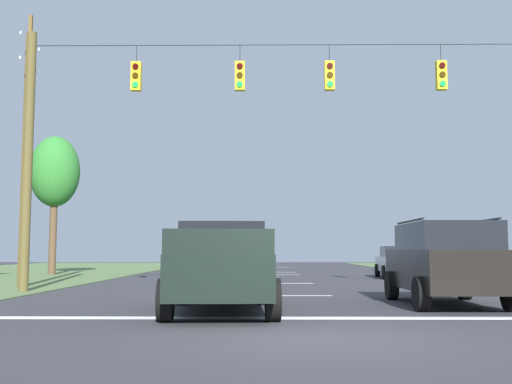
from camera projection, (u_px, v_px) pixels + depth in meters
The scene contains 14 objects.
ground_plane at pixel (314, 337), 9.38m from camera, with size 120.00×120.00×0.00m, color #333338.
stop_bar_stripe at pixel (303, 318), 12.05m from camera, with size 14.57×0.45×0.01m, color white.
lane_dash_0 at pixel (289, 296), 18.02m from camera, with size 0.15×2.50×0.01m, color white.
lane_dash_1 at pixel (282, 283), 24.71m from camera, with size 0.15×2.50×0.01m, color white.
lane_dash_2 at pixel (277, 275), 33.47m from camera, with size 0.15×2.50×0.01m, color white.
lane_dash_3 at pixel (276, 272), 37.26m from camera, with size 0.15×2.50×0.01m, color white.
lane_dash_4 at pixel (273, 267), 47.75m from camera, with size 0.15×2.50×0.01m, color white.
overhead_signal_span at pixel (286, 145), 19.81m from camera, with size 16.96×0.31×8.46m.
pickup_truck at pixel (222, 267), 13.44m from camera, with size 2.48×5.49×1.95m.
suv_black at pixel (445, 261), 15.00m from camera, with size 2.25×4.82×2.05m.
distant_car_crossing_white at pixel (400, 261), 29.48m from camera, with size 2.26×4.41×1.52m.
distant_car_oncoming at pixel (191, 260), 34.83m from camera, with size 2.30×4.44×1.52m.
utility_pole_near_left at pixel (26, 151), 22.52m from camera, with size 0.31×1.89×10.07m.
tree_roadside_left at pixel (55, 173), 33.61m from camera, with size 2.67×2.67×7.54m.
Camera 1 is at (-0.77, -9.56, 1.32)m, focal length 43.26 mm.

